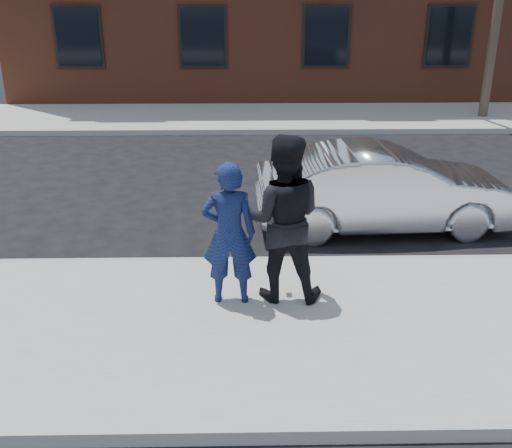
{
  "coord_description": "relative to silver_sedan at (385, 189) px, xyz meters",
  "views": [
    {
      "loc": [
        -2.43,
        -6.18,
        3.87
      ],
      "look_at": [
        -2.31,
        0.4,
        1.15
      ],
      "focal_mm": 42.0,
      "sensor_mm": 36.0,
      "label": 1
    }
  ],
  "objects": [
    {
      "name": "near_sidewalk",
      "position": [
        0.16,
        -3.25,
        -0.61
      ],
      "size": [
        50.0,
        3.5,
        0.15
      ],
      "primitive_type": "cube",
      "color": "#999590",
      "rests_on": "ground"
    },
    {
      "name": "far_sidewalk",
      "position": [
        0.16,
        8.25,
        -0.61
      ],
      "size": [
        50.0,
        3.5,
        0.15
      ],
      "primitive_type": "cube",
      "color": "#999590",
      "rests_on": "ground"
    },
    {
      "name": "far_curb",
      "position": [
        0.16,
        6.45,
        -0.61
      ],
      "size": [
        50.0,
        0.1,
        0.15
      ],
      "primitive_type": "cube",
      "color": "#999691",
      "rests_on": "ground"
    },
    {
      "name": "silver_sedan",
      "position": [
        0.0,
        0.0,
        0.0
      ],
      "size": [
        4.23,
        1.65,
        1.37
      ],
      "primitive_type": "imported",
      "rotation": [
        0.0,
        0.0,
        1.62
      ],
      "color": "#B7BABF",
      "rests_on": "ground"
    },
    {
      "name": "man_hoodie",
      "position": [
        -2.47,
        -2.63,
        0.36
      ],
      "size": [
        0.65,
        0.5,
        1.79
      ],
      "rotation": [
        0.0,
        0.0,
        3.15
      ],
      "color": "navy",
      "rests_on": "near_sidewalk"
    },
    {
      "name": "near_curb",
      "position": [
        0.16,
        -1.45,
        -0.61
      ],
      "size": [
        50.0,
        0.1,
        0.15
      ],
      "primitive_type": "cube",
      "color": "#999691",
      "rests_on": "ground"
    },
    {
      "name": "man_peacoat",
      "position": [
        -1.83,
        -2.53,
        0.5
      ],
      "size": [
        1.07,
        0.87,
        2.08
      ],
      "rotation": [
        0.0,
        0.0,
        3.05
      ],
      "color": "black",
      "rests_on": "near_sidewalk"
    },
    {
      "name": "ground",
      "position": [
        0.16,
        -3.0,
        -0.69
      ],
      "size": [
        100.0,
        100.0,
        0.0
      ],
      "primitive_type": "plane",
      "color": "black",
      "rests_on": "ground"
    }
  ]
}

